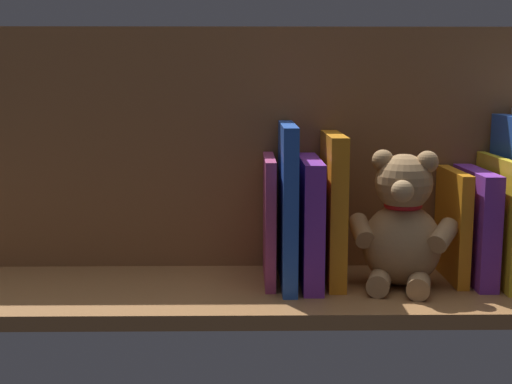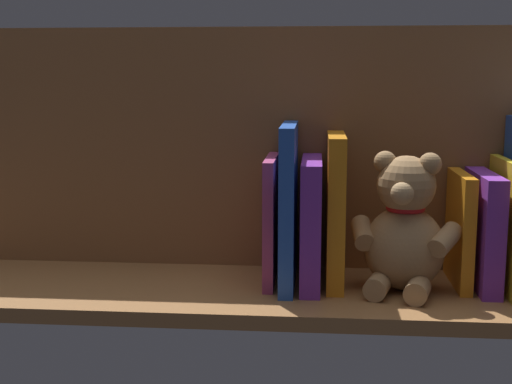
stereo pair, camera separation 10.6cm
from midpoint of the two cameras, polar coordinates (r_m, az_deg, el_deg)
The scene contains 11 objects.
ground_plane at distance 109.52cm, azimuth -2.79°, elevation -8.17°, with size 115.08×28.13×2.20cm, color #9E6B3D.
shelf_back_panel at distance 116.83cm, azimuth -2.67°, elevation 3.51°, with size 115.08×1.50×39.95cm, color #8E5D35.
book_1 at distance 115.19cm, azimuth 17.64°, elevation -0.54°, with size 2.30×14.68×25.90cm, color blue.
book_2 at distance 113.64cm, azimuth 16.51°, elevation -2.22°, with size 1.26×17.48×19.66cm, color yellow.
book_3 at distance 113.64cm, azimuth 14.94°, elevation -2.68°, with size 3.00×16.11×17.59cm, color purple.
book_4 at distance 113.63cm, azimuth 13.21°, elevation -2.65°, with size 1.89×14.36×17.43cm, color orange.
teddy_bear at distance 107.77cm, azimuth 9.14°, elevation -2.88°, with size 16.43×15.64×21.03cm.
book_5 at distance 109.28cm, azimuth 3.56°, elevation -1.33°, with size 2.62×15.88×23.26cm, color orange.
book_6 at distance 108.62cm, azimuth 1.63°, elevation -2.39°, with size 3.04×17.52×19.51cm, color purple.
book_7 at distance 107.73cm, azimuth -0.21°, elevation -1.04°, with size 2.21×18.12×24.84cm, color blue.
book_8 at distance 109.57cm, azimuth -1.68°, elevation -2.25°, with size 1.61×15.41×19.66cm, color #B23F72.
Camera 1 is at (1.35, 104.52, 32.02)cm, focal length 49.00 mm.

